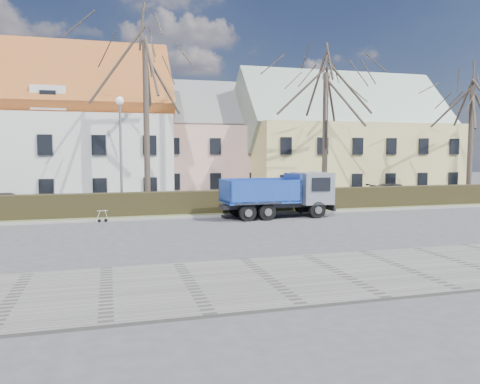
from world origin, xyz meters
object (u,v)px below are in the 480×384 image
object	(u,v)px
cart_frame	(98,216)
streetlight	(121,156)
parked_car_b	(396,192)
parked_car_a	(8,202)
dump_truck	(274,195)

from	to	relation	value
cart_frame	streetlight	bearing A→B (deg)	64.64
streetlight	parked_car_b	size ratio (longest dim) A/B	1.60
cart_frame	parked_car_a	distance (m)	7.48
streetlight	parked_car_a	distance (m)	7.57
parked_car_a	parked_car_b	world-z (taller)	parked_car_a
streetlight	cart_frame	size ratio (longest dim) A/B	9.01
streetlight	parked_car_a	size ratio (longest dim) A/B	1.78
dump_truck	parked_car_b	bearing A→B (deg)	26.52
cart_frame	parked_car_b	xyz separation A→B (m)	(21.66, 5.78, 0.28)
dump_truck	streetlight	xyz separation A→B (m)	(-8.11, 3.43, 2.15)
cart_frame	dump_truck	bearing A→B (deg)	-4.35
cart_frame	parked_car_a	bearing A→B (deg)	134.76
dump_truck	parked_car_a	size ratio (longest dim) A/B	1.66
streetlight	cart_frame	bearing A→B (deg)	-115.36
parked_car_a	parked_car_b	xyz separation A→B (m)	(26.92, 0.48, -0.03)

